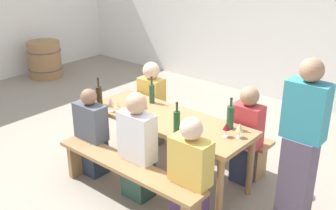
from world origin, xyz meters
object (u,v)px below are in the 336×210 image
object	(u,v)px
wine_bottle_3	(177,121)
wine_glass_3	(145,106)
tasting_table	(168,125)
seated_guest_near_1	(138,149)
seated_guest_near_0	(92,135)
bench_near	(127,172)
bench_far	(201,130)
wine_barrel	(45,59)
wine_glass_2	(111,102)
wine_glass_0	(226,127)
standing_host	(301,149)
wine_glass_4	(240,128)
wine_glass_1	(117,105)
wine_bottle_1	(152,93)
seated_guest_near_2	(190,175)
seated_guest_far_0	(152,105)
wine_bottle_2	(99,95)
seated_guest_far_1	(246,137)
wine_bottle_0	(230,117)

from	to	relation	value
wine_bottle_3	wine_glass_3	size ratio (longest dim) A/B	1.83
tasting_table	seated_guest_near_1	bearing A→B (deg)	-88.75
wine_bottle_3	seated_guest_near_0	bearing A→B (deg)	-165.22
bench_near	bench_far	distance (m)	1.30
seated_guest_near_1	wine_barrel	xyz separation A→B (m)	(-4.35, 1.77, -0.20)
wine_bottle_3	wine_glass_2	bearing A→B (deg)	-176.02
wine_bottle_3	wine_glass_0	bearing A→B (deg)	28.90
standing_host	bench_near	bearing A→B (deg)	28.46
wine_glass_4	seated_guest_near_1	distance (m)	1.07
wine_glass_1	wine_glass_2	xyz separation A→B (m)	(-0.10, -0.01, 0.01)
wine_bottle_1	wine_glass_1	size ratio (longest dim) A/B	2.21
bench_far	wine_glass_3	bearing A→B (deg)	-104.36
wine_glass_4	tasting_table	bearing A→B (deg)	-174.38
tasting_table	seated_guest_near_2	distance (m)	0.87
bench_near	wine_glass_2	world-z (taller)	wine_glass_2
wine_barrel	wine_bottle_1	bearing A→B (deg)	-15.13
bench_near	seated_guest_far_0	bearing A→B (deg)	121.54
wine_bottle_2	seated_guest_far_1	world-z (taller)	seated_guest_far_1
wine_bottle_2	wine_glass_3	size ratio (longest dim) A/B	1.84
wine_glass_4	seated_guest_near_2	size ratio (longest dim) A/B	0.14
wine_glass_2	wine_glass_4	bearing A→B (deg)	14.38
wine_glass_3	wine_barrel	xyz separation A→B (m)	(-4.13, 1.42, -0.51)
wine_bottle_0	seated_guest_far_0	distance (m)	1.44
wine_glass_0	seated_guest_far_1	xyz separation A→B (m)	(-0.03, 0.49, -0.30)
seated_guest_near_2	wine_bottle_2	bearing A→B (deg)	80.22
wine_glass_2	standing_host	xyz separation A→B (m)	(2.07, 0.43, -0.06)
wine_glass_4	seated_guest_near_1	size ratio (longest dim) A/B	0.13
wine_glass_1	wine_glass_4	bearing A→B (deg)	14.77
tasting_table	wine_bottle_0	world-z (taller)	wine_bottle_0
wine_bottle_0	seated_guest_near_2	distance (m)	0.79
wine_bottle_2	wine_glass_2	xyz separation A→B (m)	(0.27, -0.06, -0.00)
wine_bottle_1	wine_bottle_3	world-z (taller)	wine_bottle_3
wine_bottle_3	wine_bottle_2	bearing A→B (deg)	-179.87
wine_bottle_3	seated_guest_far_1	xyz separation A→B (m)	(0.40, 0.73, -0.32)
wine_bottle_1	seated_guest_far_1	xyz separation A→B (m)	(1.15, 0.29, -0.32)
seated_guest_near_1	wine_bottle_3	bearing A→B (deg)	-47.39
wine_glass_2	wine_bottle_2	bearing A→B (deg)	167.18
tasting_table	seated_guest_near_1	world-z (taller)	seated_guest_near_1
wine_glass_0	wine_glass_4	xyz separation A→B (m)	(0.11, 0.07, -0.00)
wine_bottle_2	seated_guest_far_1	distance (m)	1.78
bench_near	wine_glass_2	distance (m)	0.88
bench_near	wine_glass_1	world-z (taller)	wine_glass_1
bench_far	wine_glass_2	xyz separation A→B (m)	(-0.61, -0.94, 0.52)
tasting_table	bench_near	xyz separation A→B (m)	(0.00, -0.65, -0.31)
bench_far	wine_bottle_2	xyz separation A→B (m)	(-0.88, -0.88, 0.52)
wine_bottle_0	standing_host	xyz separation A→B (m)	(0.79, -0.06, -0.07)
wine_bottle_1	wine_glass_3	bearing A→B (deg)	-57.31
wine_glass_1	seated_guest_near_2	xyz separation A→B (m)	(1.21, -0.23, -0.32)
bench_far	wine_glass_0	xyz separation A→B (m)	(0.75, -0.64, 0.51)
seated_guest_far_0	seated_guest_far_1	xyz separation A→B (m)	(1.42, 0.00, -0.01)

